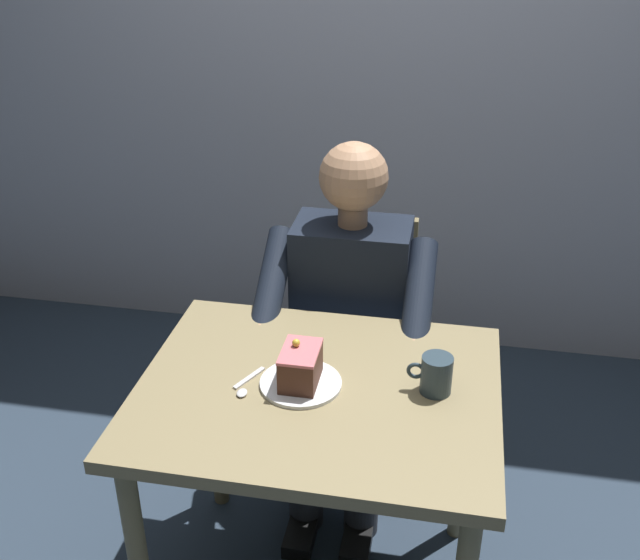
% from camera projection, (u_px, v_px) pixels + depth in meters
% --- Properties ---
extents(dining_table, '(0.90, 0.73, 0.74)m').
position_uv_depth(dining_table, '(318.00, 419.00, 1.93)').
color(dining_table, '#837450').
rests_on(dining_table, ground).
extents(chair, '(0.42, 0.42, 0.88)m').
position_uv_depth(chair, '(354.00, 336.00, 2.58)').
color(chair, olive).
rests_on(chair, ground).
extents(seated_person, '(0.53, 0.58, 1.20)m').
position_uv_depth(seated_person, '(347.00, 327.00, 2.36)').
color(seated_person, black).
rests_on(seated_person, ground).
extents(dessert_plate, '(0.21, 0.21, 0.01)m').
position_uv_depth(dessert_plate, '(300.00, 384.00, 1.89)').
color(dessert_plate, white).
rests_on(dessert_plate, dining_table).
extents(cake_slice, '(0.09, 0.13, 0.11)m').
position_uv_depth(cake_slice, '(300.00, 367.00, 1.86)').
color(cake_slice, '#4D2B1F').
rests_on(cake_slice, dessert_plate).
extents(coffee_cup, '(0.11, 0.08, 0.10)m').
position_uv_depth(coffee_cup, '(436.00, 374.00, 1.84)').
color(coffee_cup, '#293A45').
rests_on(coffee_cup, dining_table).
extents(dessert_spoon, '(0.06, 0.14, 0.01)m').
position_uv_depth(dessert_spoon, '(245.00, 386.00, 1.88)').
color(dessert_spoon, silver).
rests_on(dessert_spoon, dining_table).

